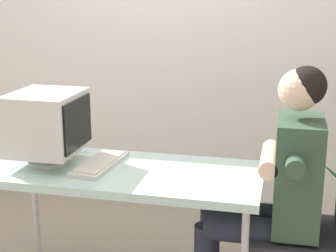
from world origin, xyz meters
The scene contains 6 objects.
wall_back centered at (0.30, 1.40, 1.50)m, with size 8.00×0.10×3.00m, color silver.
desk centered at (0.00, 0.00, 0.69)m, with size 1.44×0.62×0.74m.
crt_monitor centered at (-0.42, 0.01, 0.97)m, with size 0.36×0.40×0.39m.
keyboard centered at (-0.14, 0.02, 0.76)m, with size 0.20×0.44×0.03m.
office_chair centered at (0.97, 0.04, 0.50)m, with size 0.46×0.46×0.88m.
person_seated centered at (0.78, 0.04, 0.71)m, with size 0.73×0.58×1.31m.
Camera 1 is at (0.81, -2.39, 1.66)m, focal length 54.46 mm.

